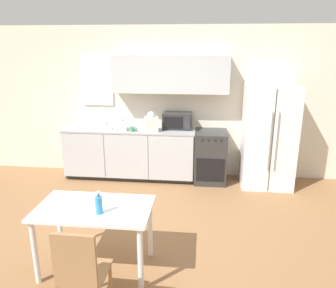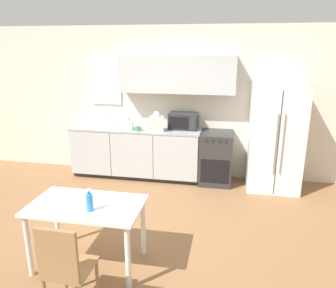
{
  "view_description": "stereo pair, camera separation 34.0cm",
  "coord_description": "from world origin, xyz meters",
  "px_view_note": "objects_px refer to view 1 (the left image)",
  "views": [
    {
      "loc": [
        0.84,
        -3.77,
        2.35
      ],
      "look_at": [
        0.37,
        0.53,
        1.05
      ],
      "focal_mm": 35.0,
      "sensor_mm": 36.0,
      "label": 1
    },
    {
      "loc": [
        1.18,
        -3.72,
        2.35
      ],
      "look_at": [
        0.37,
        0.53,
        1.05
      ],
      "focal_mm": 35.0,
      "sensor_mm": 36.0,
      "label": 2
    }
  ],
  "objects_px": {
    "oven_range": "(210,157)",
    "microwave": "(177,121)",
    "dining_chair_near": "(80,270)",
    "refrigerator": "(268,136)",
    "dining_table": "(95,217)",
    "coffee_mug": "(132,129)",
    "drink_bottle": "(99,204)"
  },
  "relations": [
    {
      "from": "oven_range",
      "to": "microwave",
      "type": "bearing_deg",
      "value": 169.3
    },
    {
      "from": "oven_range",
      "to": "dining_chair_near",
      "type": "relative_size",
      "value": 0.98
    },
    {
      "from": "dining_chair_near",
      "to": "oven_range",
      "type": "bearing_deg",
      "value": 71.98
    },
    {
      "from": "refrigerator",
      "to": "dining_table",
      "type": "xyz_separation_m",
      "value": [
        -2.21,
        -2.55,
        -0.24
      ]
    },
    {
      "from": "microwave",
      "to": "coffee_mug",
      "type": "relative_size",
      "value": 4.2
    },
    {
      "from": "dining_table",
      "to": "drink_bottle",
      "type": "xyz_separation_m",
      "value": [
        0.1,
        -0.12,
        0.21
      ]
    },
    {
      "from": "drink_bottle",
      "to": "oven_range",
      "type": "bearing_deg",
      "value": 67.08
    },
    {
      "from": "refrigerator",
      "to": "dining_table",
      "type": "height_order",
      "value": "refrigerator"
    },
    {
      "from": "microwave",
      "to": "coffee_mug",
      "type": "height_order",
      "value": "microwave"
    },
    {
      "from": "refrigerator",
      "to": "coffee_mug",
      "type": "bearing_deg",
      "value": -176.93
    },
    {
      "from": "coffee_mug",
      "to": "dining_table",
      "type": "xyz_separation_m",
      "value": [
        0.11,
        -2.43,
        -0.34
      ]
    },
    {
      "from": "oven_range",
      "to": "refrigerator",
      "type": "bearing_deg",
      "value": -2.91
    },
    {
      "from": "refrigerator",
      "to": "dining_chair_near",
      "type": "distance_m",
      "value": 3.91
    },
    {
      "from": "microwave",
      "to": "coffee_mug",
      "type": "bearing_deg",
      "value": -159.18
    },
    {
      "from": "drink_bottle",
      "to": "dining_chair_near",
      "type": "bearing_deg",
      "value": -89.06
    },
    {
      "from": "microwave",
      "to": "dining_chair_near",
      "type": "height_order",
      "value": "microwave"
    },
    {
      "from": "dining_table",
      "to": "drink_bottle",
      "type": "bearing_deg",
      "value": -51.14
    },
    {
      "from": "coffee_mug",
      "to": "dining_table",
      "type": "height_order",
      "value": "coffee_mug"
    },
    {
      "from": "refrigerator",
      "to": "drink_bottle",
      "type": "bearing_deg",
      "value": -128.34
    },
    {
      "from": "coffee_mug",
      "to": "drink_bottle",
      "type": "height_order",
      "value": "coffee_mug"
    },
    {
      "from": "refrigerator",
      "to": "dining_chair_near",
      "type": "bearing_deg",
      "value": -122.69
    },
    {
      "from": "refrigerator",
      "to": "drink_bottle",
      "type": "distance_m",
      "value": 3.41
    },
    {
      "from": "dining_chair_near",
      "to": "refrigerator",
      "type": "bearing_deg",
      "value": 58.22
    },
    {
      "from": "dining_chair_near",
      "to": "microwave",
      "type": "bearing_deg",
      "value": 82.02
    },
    {
      "from": "dining_table",
      "to": "microwave",
      "type": "bearing_deg",
      "value": 76.59
    },
    {
      "from": "dining_table",
      "to": "drink_bottle",
      "type": "relative_size",
      "value": 5.05
    },
    {
      "from": "oven_range",
      "to": "drink_bottle",
      "type": "bearing_deg",
      "value": -112.92
    },
    {
      "from": "oven_range",
      "to": "dining_chair_near",
      "type": "height_order",
      "value": "dining_chair_near"
    },
    {
      "from": "refrigerator",
      "to": "dining_chair_near",
      "type": "height_order",
      "value": "refrigerator"
    },
    {
      "from": "dining_table",
      "to": "dining_chair_near",
      "type": "xyz_separation_m",
      "value": [
        0.11,
        -0.73,
        -0.09
      ]
    },
    {
      "from": "coffee_mug",
      "to": "dining_table",
      "type": "bearing_deg",
      "value": -87.42
    },
    {
      "from": "dining_table",
      "to": "oven_range",
      "type": "bearing_deg",
      "value": 64.33
    }
  ]
}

